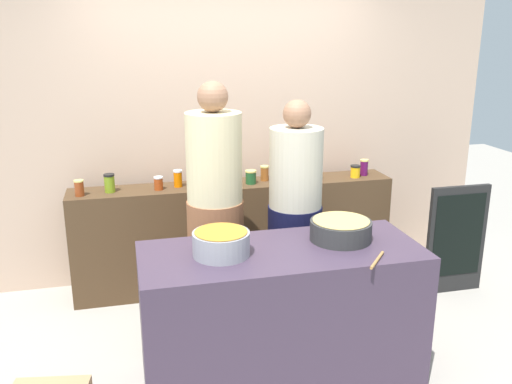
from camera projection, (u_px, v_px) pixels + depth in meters
ground at (268, 351)px, 3.81m from camera, size 12.00×12.00×0.00m
storefront_wall at (226, 107)px, 4.74m from camera, size 4.80×0.12×3.00m
display_shelf at (235, 235)px, 4.71m from camera, size 2.70×0.36×0.91m
prep_table at (281, 315)px, 3.41m from camera, size 1.70×0.70×0.88m
preserve_jar_0 at (79, 188)px, 4.21m from camera, size 0.07×0.07×0.13m
preserve_jar_1 at (109, 183)px, 4.31m from camera, size 0.08×0.08×0.15m
preserve_jar_2 at (159, 183)px, 4.38m from camera, size 0.07×0.07×0.11m
preserve_jar_3 at (178, 178)px, 4.46m from camera, size 0.07×0.07×0.14m
preserve_jar_4 at (194, 179)px, 4.42m from camera, size 0.07×0.07×0.15m
preserve_jar_5 at (233, 177)px, 4.53m from camera, size 0.07×0.07×0.13m
preserve_jar_6 at (251, 177)px, 4.55m from camera, size 0.09×0.09×0.11m
preserve_jar_7 at (265, 173)px, 4.65m from camera, size 0.07×0.07×0.13m
preserve_jar_8 at (297, 173)px, 4.64m from camera, size 0.09×0.09×0.13m
preserve_jar_9 at (317, 172)px, 4.68m from camera, size 0.08×0.08×0.14m
preserve_jar_10 at (355, 171)px, 4.75m from camera, size 0.09×0.09×0.11m
preserve_jar_11 at (364, 167)px, 4.82m from camera, size 0.07×0.07×0.14m
cooking_pot_left at (221, 243)px, 3.19m from camera, size 0.34×0.34×0.15m
cooking_pot_center at (341, 230)px, 3.42m from camera, size 0.38×0.38×0.13m
wooden_spoon at (377, 260)px, 3.11m from camera, size 0.18×0.20×0.02m
cook_with_tongs at (215, 225)px, 3.85m from camera, size 0.40×0.40×1.82m
cook_in_cap at (295, 228)px, 3.99m from camera, size 0.39×0.39×1.69m
chalkboard_sign at (456, 239)px, 4.56m from camera, size 0.53×0.05×0.93m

